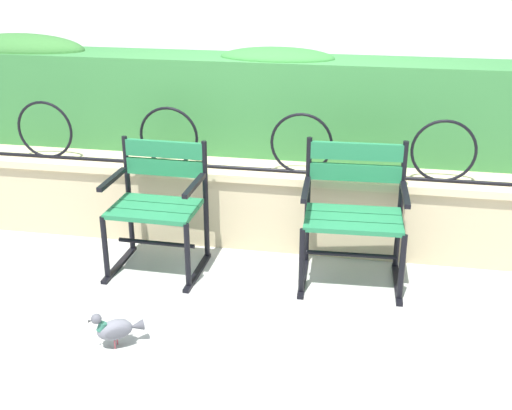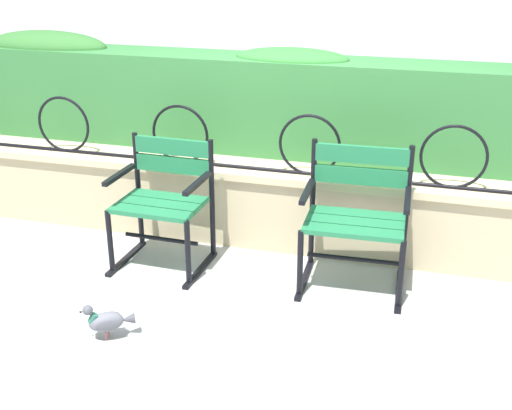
% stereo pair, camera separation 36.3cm
% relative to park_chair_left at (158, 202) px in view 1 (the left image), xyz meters
% --- Properties ---
extents(ground_plane, '(60.00, 60.00, 0.00)m').
position_rel_park_chair_left_xyz_m(ground_plane, '(0.67, -0.24, -0.46)').
color(ground_plane, '#ADADA8').
extents(stone_wall, '(6.53, 0.41, 0.56)m').
position_rel_park_chair_left_xyz_m(stone_wall, '(0.67, 0.50, -0.17)').
color(stone_wall, '#C6B289').
rests_on(stone_wall, ground).
extents(iron_arch_fence, '(6.01, 0.02, 0.42)m').
position_rel_park_chair_left_xyz_m(iron_arch_fence, '(0.45, 0.42, 0.29)').
color(iron_arch_fence, black).
rests_on(iron_arch_fence, stone_wall).
extents(hedge_row, '(6.40, 0.46, 0.81)m').
position_rel_park_chair_left_xyz_m(hedge_row, '(0.64, 0.90, 0.48)').
color(hedge_row, '#387A3D').
rests_on(hedge_row, stone_wall).
extents(park_chair_left, '(0.60, 0.53, 0.83)m').
position_rel_park_chair_left_xyz_m(park_chair_left, '(0.00, 0.00, 0.00)').
color(park_chair_left, '#237547').
rests_on(park_chair_left, ground).
extents(park_chair_right, '(0.66, 0.55, 0.88)m').
position_rel_park_chair_left_xyz_m(park_chair_right, '(1.25, 0.06, 0.01)').
color(park_chair_right, '#237547').
rests_on(park_chair_right, ground).
extents(pigeon_near_chairs, '(0.26, 0.20, 0.22)m').
position_rel_park_chair_left_xyz_m(pigeon_near_chairs, '(0.06, -0.96, -0.35)').
color(pigeon_near_chairs, slate).
rests_on(pigeon_near_chairs, ground).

